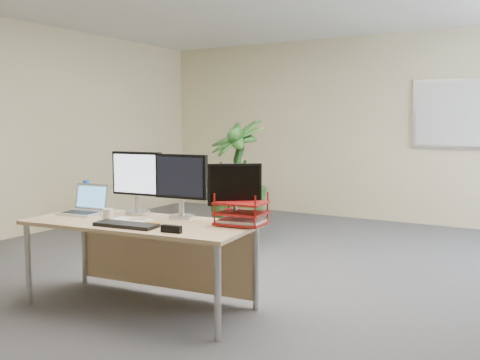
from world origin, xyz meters
The scene contains 17 objects.
floor centered at (0.00, 0.00, 0.00)m, with size 8.00×8.00×0.00m, color #46464B.
back_wall centered at (0.00, 4.00, 1.35)m, with size 7.00×0.04×2.70m, color beige.
whiteboard centered at (1.20, 3.97, 1.55)m, with size 1.30×0.04×0.95m.
desk centered at (-0.44, -0.57, 0.54)m, with size 1.84×0.92×0.68m.
floor_plant centered at (-0.92, 1.59, 0.75)m, with size 0.84×0.84×1.50m, color #153714.
monitor_left centered at (-0.67, -0.41, 0.98)m, with size 0.47×0.21×0.52m.
monitor_right centered at (-0.24, -0.38, 0.97)m, with size 0.46×0.21×0.51m.
monitor_dark centered at (0.24, -0.37, 0.94)m, with size 0.34×0.28×0.45m.
laptop centered at (-1.07, -0.61, 0.74)m, with size 0.36×0.32×0.24m.
keyboard centered at (-0.37, -0.88, 0.69)m, with size 0.48×0.16×0.03m, color black.
coffee_mug centered at (-0.67, -0.76, 0.73)m, with size 0.12×0.08×0.09m.
spiral_notebook centered at (-0.49, -0.72, 0.69)m, with size 0.30×0.22×0.01m, color white.
orange_pen centered at (-0.44, -0.68, 0.70)m, with size 0.01×0.01×0.13m, color orange.
yellow_highlighter centered at (-0.25, -0.71, 0.69)m, with size 0.02×0.02×0.12m, color yellow.
water_bottle centered at (-1.20, -0.47, 0.80)m, with size 0.07×0.07×0.26m.
letter_tray centered at (0.32, -0.40, 0.76)m, with size 0.38×0.30×0.17m.
stapler centered at (0.04, -0.88, 0.71)m, with size 0.15×0.04×0.05m, color black.
Camera 1 is at (2.29, -3.76, 1.44)m, focal length 40.00 mm.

